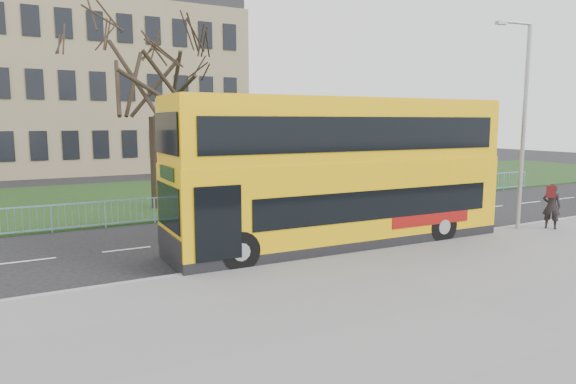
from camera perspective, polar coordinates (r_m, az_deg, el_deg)
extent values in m
plane|color=black|center=(18.16, 3.20, -5.84)|extent=(120.00, 120.00, 0.00)
cube|color=slate|center=(13.16, 19.28, -11.39)|extent=(80.00, 10.50, 0.12)
cube|color=gray|center=(16.89, 6.00, -6.68)|extent=(80.00, 0.20, 0.14)
cube|color=#183413|center=(31.01, -10.94, -0.17)|extent=(80.00, 15.40, 0.08)
cube|color=#8F7D5B|center=(50.22, -24.18, 10.27)|extent=(30.00, 15.00, 14.00)
cube|color=#FABA0A|center=(17.81, 5.84, -1.16)|extent=(12.00, 3.19, 2.21)
cube|color=#FABA0A|center=(17.65, 5.89, 3.01)|extent=(12.00, 3.19, 0.38)
cube|color=#FABA0A|center=(17.60, 5.95, 6.85)|extent=(11.94, 3.13, 1.99)
cube|color=black|center=(17.03, 10.38, -1.37)|extent=(9.20, 0.31, 0.97)
cube|color=black|center=(16.43, 8.64, 6.39)|extent=(10.97, 0.36, 1.08)
cylinder|color=black|center=(14.95, -5.38, -6.54)|extent=(1.19, 0.35, 1.18)
cylinder|color=black|center=(19.12, 16.69, -3.66)|extent=(1.19, 0.35, 1.18)
imported|color=black|center=(22.54, 27.24, -1.41)|extent=(0.71, 0.78, 1.78)
cylinder|color=#95979D|center=(21.71, 24.71, 6.37)|extent=(0.16, 0.16, 7.77)
cylinder|color=#95979D|center=(21.52, 24.01, 16.80)|extent=(1.36, 0.28, 0.10)
cube|color=#95979D|center=(21.05, 22.63, 16.95)|extent=(0.46, 0.23, 0.12)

